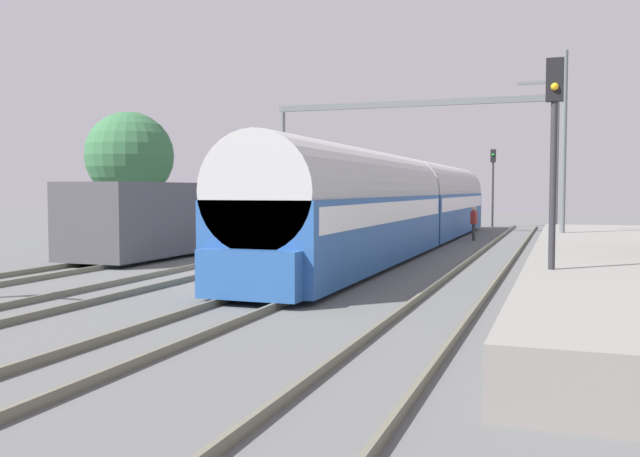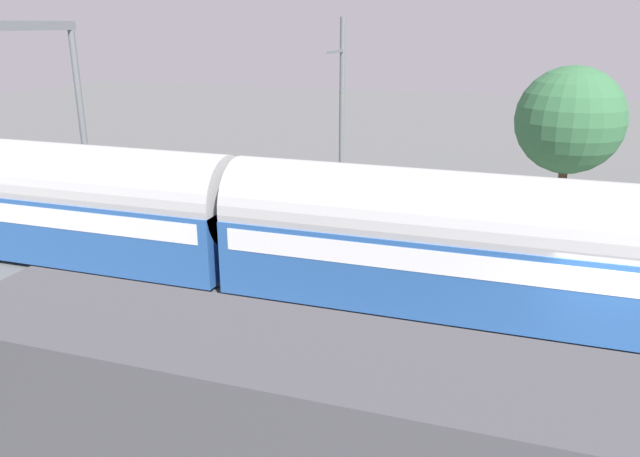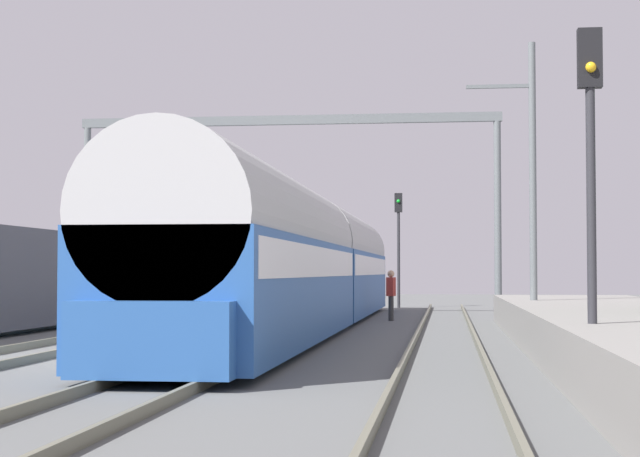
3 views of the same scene
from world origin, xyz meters
The scene contains 10 objects.
ground centered at (0.00, 0.00, 0.00)m, with size 120.00×120.00×0.00m, color #5B5D5D.
track_west centered at (-2.06, 0.00, 0.08)m, with size 1.51×60.00×0.16m.
track_east centered at (2.06, 0.00, 0.08)m, with size 1.51×60.00×0.16m.
track_far_east centered at (6.19, 0.00, 0.08)m, with size 1.52×60.00×0.16m.
platform centered at (10.01, 2.00, 0.45)m, with size 4.40×28.00×0.90m.
passenger_train centered at (2.06, 10.49, 1.97)m, with size 2.93×32.85×3.82m.
freight_car centered at (-6.19, 5.44, 1.47)m, with size 2.80×13.00×2.70m.
person_crossing centered at (4.32, 16.02, 1.03)m, with size 0.32×0.44×1.73m.
catenary_pole_east_mid centered at (8.54, 9.00, 4.15)m, with size 1.90×0.20×8.00m.
tree_east_background centered at (12.72, 0.55, 4.01)m, with size 4.36×4.36×6.20m.
Camera 2 is at (-14.47, 2.21, 7.77)m, focal length 34.76 mm.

